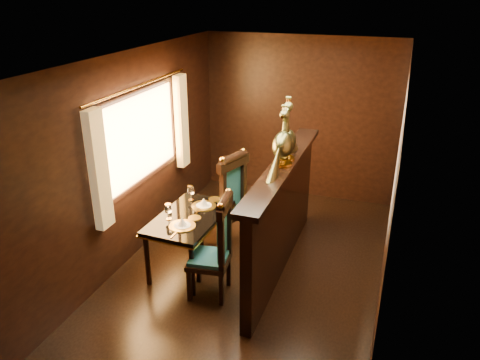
% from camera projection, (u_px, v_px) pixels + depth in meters
% --- Properties ---
extents(ground, '(5.00, 5.00, 0.00)m').
position_uv_depth(ground, '(247.00, 275.00, 5.54)').
color(ground, black).
rests_on(ground, ground).
extents(room_shell, '(3.04, 5.04, 2.52)m').
position_uv_depth(room_shell, '(241.00, 147.00, 4.95)').
color(room_shell, black).
rests_on(room_shell, ground).
extents(partition, '(0.26, 2.70, 1.36)m').
position_uv_depth(partition, '(282.00, 215.00, 5.42)').
color(partition, black).
rests_on(partition, ground).
extents(dining_table, '(0.75, 1.19, 0.89)m').
position_uv_depth(dining_table, '(190.00, 220.00, 5.48)').
color(dining_table, black).
rests_on(dining_table, ground).
extents(chair_left, '(0.49, 0.51, 1.21)m').
position_uv_depth(chair_left, '(219.00, 245.00, 4.96)').
color(chair_left, black).
rests_on(chair_left, ground).
extents(chair_right, '(0.61, 0.63, 1.34)m').
position_uv_depth(chair_right, '(228.00, 199.00, 5.83)').
color(chair_right, black).
rests_on(chair_right, ground).
extents(peacock_left, '(0.23, 0.61, 0.72)m').
position_uv_depth(peacock_left, '(283.00, 133.00, 4.94)').
color(peacock_left, '#194B39').
rests_on(peacock_left, partition).
extents(peacock_right, '(0.21, 0.56, 0.67)m').
position_uv_depth(peacock_right, '(287.00, 131.00, 5.11)').
color(peacock_right, '#194B39').
rests_on(peacock_right, partition).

